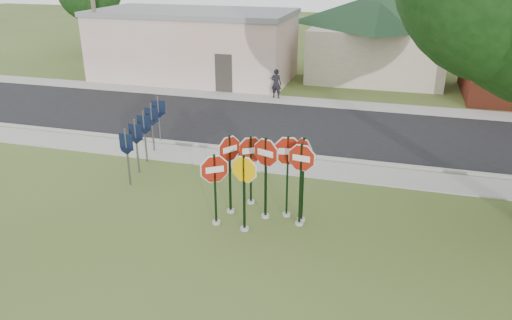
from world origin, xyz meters
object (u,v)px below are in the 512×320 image
(stop_sign_left, at_px, (215,180))
(pedestrian, at_px, (276,84))
(stop_sign_center, at_px, (266,166))
(stop_sign_yellow, at_px, (244,183))

(stop_sign_left, relative_size, pedestrian, 1.44)
(stop_sign_left, bearing_deg, stop_sign_center, 30.76)
(stop_sign_center, xyz_separation_m, pedestrian, (-2.88, 13.02, -0.81))
(stop_sign_left, height_order, pedestrian, stop_sign_left)
(stop_sign_center, height_order, pedestrian, stop_sign_center)
(pedestrian, bearing_deg, stop_sign_center, 108.24)
(stop_sign_yellow, bearing_deg, pedestrian, 100.22)
(stop_sign_center, height_order, stop_sign_left, stop_sign_center)
(stop_sign_center, bearing_deg, stop_sign_left, -149.24)
(stop_sign_yellow, relative_size, pedestrian, 1.51)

